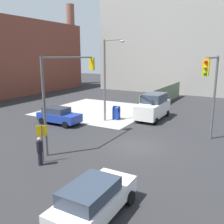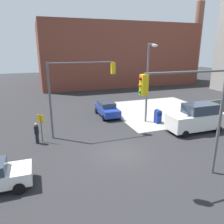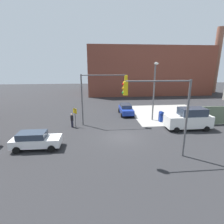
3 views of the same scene
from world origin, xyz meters
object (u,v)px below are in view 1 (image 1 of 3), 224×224
at_px(traffic_signal_se_corner, 212,83).
at_px(van_white_delivery, 153,107).
at_px(smokestack, 71,45).
at_px(sedan_white, 94,199).
at_px(mailbox_blue, 116,112).
at_px(sedan_blue, 59,115).
at_px(pedestrian_crossing, 40,151).
at_px(street_lamp_corner, 107,74).
at_px(traffic_signal_nw_corner, 66,83).

height_order(traffic_signal_se_corner, van_white_delivery, traffic_signal_se_corner).
relative_size(smokestack, van_white_delivery, 3.24).
bearing_deg(van_white_delivery, sedan_white, -167.87).
bearing_deg(smokestack, mailbox_blue, -134.66).
xyz_separation_m(mailbox_blue, sedan_white, (-14.64, -6.82, 0.08)).
height_order(sedan_blue, van_white_delivery, van_white_delivery).
distance_m(mailbox_blue, van_white_delivery, 3.91).
relative_size(mailbox_blue, sedan_blue, 0.33).
xyz_separation_m(smokestack, pedestrian_crossing, (-36.71, -26.20, -7.84)).
distance_m(street_lamp_corner, mailbox_blue, 4.11).
height_order(smokestack, traffic_signal_nw_corner, smokestack).
distance_m(sedan_white, van_white_delivery, 17.22).
distance_m(street_lamp_corner, pedestrian_crossing, 11.65).
bearing_deg(smokestack, traffic_signal_nw_corner, -142.42).
bearing_deg(sedan_blue, mailbox_blue, -43.88).
height_order(street_lamp_corner, pedestrian_crossing, street_lamp_corner).
height_order(traffic_signal_se_corner, pedestrian_crossing, traffic_signal_se_corner).
xyz_separation_m(traffic_signal_nw_corner, traffic_signal_se_corner, (4.66, -9.00, -0.03)).
distance_m(street_lamp_corner, sedan_blue, 6.16).
relative_size(sedan_blue, sedan_white, 0.98).
bearing_deg(van_white_delivery, smokestack, 51.39).
relative_size(traffic_signal_se_corner, pedestrian_crossing, 3.68).
bearing_deg(traffic_signal_se_corner, smokestack, 50.46).
relative_size(street_lamp_corner, van_white_delivery, 1.48).
bearing_deg(pedestrian_crossing, smokestack, -124.00).
xyz_separation_m(smokestack, sedan_blue, (-28.95, -20.92, -7.92)).
bearing_deg(sedan_blue, traffic_signal_nw_corner, -132.39).
bearing_deg(mailbox_blue, traffic_signal_nw_corner, -176.60).
distance_m(smokestack, traffic_signal_se_corner, 44.93).
distance_m(mailbox_blue, pedestrian_crossing, 12.06).
bearing_deg(sedan_white, sedan_blue, 46.36).
bearing_deg(mailbox_blue, street_lamp_corner, 158.03).
bearing_deg(traffic_signal_se_corner, pedestrian_crossing, 134.75).
height_order(sedan_white, pedestrian_crossing, pedestrian_crossing).
height_order(smokestack, pedestrian_crossing, smokestack).
xyz_separation_m(smokestack, mailbox_blue, (-24.71, -25.00, -8.00)).
distance_m(van_white_delivery, pedestrian_crossing, 14.33).
bearing_deg(sedan_blue, pedestrian_crossing, -145.74).
distance_m(smokestack, sedan_blue, 36.58).
distance_m(traffic_signal_se_corner, sedan_blue, 14.11).
distance_m(traffic_signal_nw_corner, sedan_blue, 7.28).
relative_size(traffic_signal_nw_corner, sedan_blue, 1.52).
xyz_separation_m(sedan_white, van_white_delivery, (16.83, 3.62, 0.44)).
bearing_deg(sedan_blue, traffic_signal_se_corner, -88.01).
bearing_deg(smokestack, van_white_delivery, -128.61).
height_order(smokestack, mailbox_blue, smokestack).
xyz_separation_m(sedan_blue, pedestrian_crossing, (-7.76, -5.28, 0.08)).
distance_m(traffic_signal_se_corner, mailbox_blue, 10.93).
bearing_deg(mailbox_blue, traffic_signal_se_corner, -111.66).
bearing_deg(pedestrian_crossing, street_lamp_corner, -150.93).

